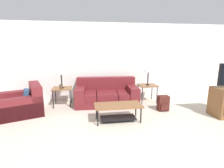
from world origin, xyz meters
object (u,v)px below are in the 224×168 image
(couch, at_px, (107,95))
(table_lamp_right, at_px, (148,69))
(armchair, at_px, (23,103))
(side_table_left, at_px, (62,90))
(table_lamp_left, at_px, (61,71))
(coffee_table, at_px, (118,109))
(backpack, at_px, (163,103))
(side_table_right, at_px, (148,87))

(couch, distance_m, table_lamp_right, 1.59)
(couch, height_order, armchair, couch)
(side_table_left, height_order, table_lamp_left, table_lamp_left)
(armchair, height_order, coffee_table, armchair)
(coffee_table, distance_m, table_lamp_left, 2.19)
(side_table_left, xyz_separation_m, table_lamp_right, (2.75, -0.00, 0.58))
(table_lamp_left, relative_size, backpack, 1.50)
(armchair, bearing_deg, couch, 11.40)
(backpack, bearing_deg, table_lamp_right, 100.15)
(side_table_right, bearing_deg, table_lamp_right, -104.04)
(armchair, height_order, table_lamp_right, table_lamp_right)
(side_table_left, bearing_deg, table_lamp_left, -63.43)
(armchair, height_order, table_lamp_left, table_lamp_left)
(armchair, distance_m, table_lamp_right, 3.86)
(armchair, distance_m, side_table_left, 1.13)
(backpack, bearing_deg, armchair, 174.32)
(table_lamp_right, relative_size, backpack, 1.50)
(couch, relative_size, side_table_left, 3.42)
(backpack, bearing_deg, coffee_table, -160.21)
(armchair, xyz_separation_m, side_table_left, (0.99, 0.50, 0.23))
(backpack, bearing_deg, side_table_left, 163.10)
(table_lamp_right, height_order, backpack, table_lamp_right)
(coffee_table, xyz_separation_m, backpack, (1.42, 0.51, -0.10))
(side_table_left, bearing_deg, backpack, -16.90)
(side_table_right, relative_size, backpack, 1.32)
(side_table_right, height_order, backpack, side_table_right)
(coffee_table, bearing_deg, backpack, 19.79)
(side_table_left, distance_m, backpack, 3.06)
(coffee_table, distance_m, side_table_right, 1.89)
(armchair, height_order, side_table_right, armchair)
(side_table_left, relative_size, backpack, 1.32)
(couch, relative_size, table_lamp_left, 3.01)
(coffee_table, bearing_deg, armchair, 160.06)
(side_table_right, relative_size, table_lamp_left, 0.88)
(side_table_right, height_order, table_lamp_left, table_lamp_left)
(side_table_left, bearing_deg, coffee_table, -43.14)
(side_table_left, distance_m, table_lamp_right, 2.81)
(table_lamp_left, bearing_deg, table_lamp_right, 0.00)
(table_lamp_left, bearing_deg, side_table_right, 0.00)
(armchair, xyz_separation_m, table_lamp_right, (3.74, 0.50, 0.82))
(table_lamp_right, bearing_deg, couch, -179.23)
(side_table_left, xyz_separation_m, backpack, (2.91, -0.88, -0.30))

